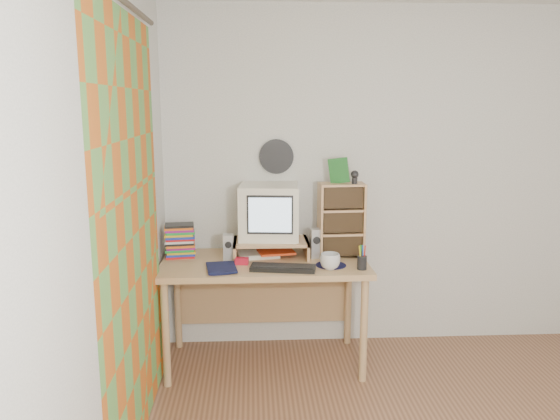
{
  "coord_description": "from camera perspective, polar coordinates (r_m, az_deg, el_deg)",
  "views": [
    {
      "loc": [
        -1.11,
        -2.21,
        1.81
      ],
      "look_at": [
        -0.92,
        1.33,
        1.11
      ],
      "focal_mm": 35.0,
      "sensor_mm": 36.0,
      "label": 1
    }
  ],
  "objects": [
    {
      "name": "diary",
      "position": [
        3.56,
        -7.63,
        -5.93
      ],
      "size": [
        0.25,
        0.2,
        0.05
      ],
      "primitive_type": "imported",
      "rotation": [
        0.0,
        0.0,
        0.14
      ],
      "color": "black",
      "rests_on": "desk"
    },
    {
      "name": "red_box",
      "position": [
        3.67,
        -4.0,
        -5.34
      ],
      "size": [
        0.09,
        0.07,
        0.04
      ],
      "primitive_type": "cube",
      "rotation": [
        0.0,
        0.0,
        -0.15
      ],
      "color": "red",
      "rests_on": "desk"
    },
    {
      "name": "game_box",
      "position": [
        3.78,
        6.18,
        4.12
      ],
      "size": [
        0.14,
        0.07,
        0.17
      ],
      "primitive_type": "cube",
      "rotation": [
        0.0,
        0.0,
        -0.29
      ],
      "color": "#1C6322",
      "rests_on": "cd_rack"
    },
    {
      "name": "curtain",
      "position": [
        2.84,
        -15.14,
        -2.74
      ],
      "size": [
        0.0,
        2.2,
        2.2
      ],
      "primitive_type": "plane",
      "rotation": [
        1.57,
        0.0,
        1.57
      ],
      "color": "#C15C1B",
      "rests_on": "left_wall"
    },
    {
      "name": "wall_disc",
      "position": [
        3.97,
        -0.38,
        5.6
      ],
      "size": [
        0.25,
        0.02,
        0.25
      ],
      "primitive_type": "cylinder",
      "rotation": [
        1.57,
        0.0,
        0.0
      ],
      "color": "black",
      "rests_on": "back_wall"
    },
    {
      "name": "cd_rack",
      "position": [
        3.82,
        6.41,
        -1.05
      ],
      "size": [
        0.32,
        0.18,
        0.52
      ],
      "primitive_type": "cube",
      "rotation": [
        0.0,
        0.0,
        0.05
      ],
      "color": "tan",
      "rests_on": "desk"
    },
    {
      "name": "pen_cup",
      "position": [
        3.58,
        8.57,
        -5.19
      ],
      "size": [
        0.07,
        0.07,
        0.12
      ],
      "primitive_type": null,
      "rotation": [
        0.0,
        0.0,
        -0.07
      ],
      "color": "black",
      "rests_on": "desk"
    },
    {
      "name": "speaker_right",
      "position": [
        3.81,
        3.78,
        -3.48
      ],
      "size": [
        0.08,
        0.08,
        0.21
      ],
      "primitive_type": "cube",
      "rotation": [
        0.0,
        0.0,
        0.1
      ],
      "color": "silver",
      "rests_on": "desk"
    },
    {
      "name": "speaker_left",
      "position": [
        3.76,
        -5.4,
        -3.9
      ],
      "size": [
        0.07,
        0.07,
        0.18
      ],
      "primitive_type": "cube",
      "rotation": [
        0.0,
        0.0,
        -0.09
      ],
      "color": "silver",
      "rests_on": "desk"
    },
    {
      "name": "crt_monitor",
      "position": [
        3.82,
        -1.13,
        -0.22
      ],
      "size": [
        0.43,
        0.43,
        0.38
      ],
      "primitive_type": "cube",
      "rotation": [
        0.0,
        0.0,
        -0.09
      ],
      "color": "white",
      "rests_on": "monitor_riser"
    },
    {
      "name": "keyboard",
      "position": [
        3.54,
        0.31,
        -6.07
      ],
      "size": [
        0.44,
        0.21,
        0.03
      ],
      "primitive_type": "cube",
      "rotation": [
        0.0,
        0.0,
        -0.16
      ],
      "color": "black",
      "rests_on": "desk"
    },
    {
      "name": "mousepad",
      "position": [
        3.66,
        5.34,
        -5.75
      ],
      "size": [
        0.25,
        0.25,
        0.0
      ],
      "primitive_type": "cylinder",
      "rotation": [
        0.0,
        0.0,
        -0.28
      ],
      "color": "black",
      "rests_on": "desk"
    },
    {
      "name": "mug",
      "position": [
        3.56,
        5.25,
        -5.37
      ],
      "size": [
        0.15,
        0.15,
        0.1
      ],
      "primitive_type": "imported",
      "rotation": [
        0.0,
        0.0,
        0.18
      ],
      "color": "silver",
      "rests_on": "desk"
    },
    {
      "name": "back_wall",
      "position": [
        4.15,
        12.55,
        3.09
      ],
      "size": [
        3.5,
        0.0,
        3.5
      ],
      "primitive_type": "plane",
      "rotation": [
        1.57,
        0.0,
        0.0
      ],
      "color": "white",
      "rests_on": "floor"
    },
    {
      "name": "papers",
      "position": [
        3.87,
        -1.62,
        -4.53
      ],
      "size": [
        0.32,
        0.25,
        0.04
      ],
      "primitive_type": null,
      "rotation": [
        0.0,
        0.0,
        0.18
      ],
      "color": "white",
      "rests_on": "desk"
    },
    {
      "name": "webcam",
      "position": [
        3.75,
        7.81,
        3.42
      ],
      "size": [
        0.06,
        0.06,
        0.09
      ],
      "primitive_type": null,
      "rotation": [
        0.0,
        0.0,
        -0.06
      ],
      "color": "black",
      "rests_on": "cd_rack"
    },
    {
      "name": "dvd_stack",
      "position": [
        3.87,
        -10.42,
        -2.82
      ],
      "size": [
        0.21,
        0.16,
        0.28
      ],
      "primitive_type": null,
      "rotation": [
        0.0,
        0.0,
        0.13
      ],
      "color": "brown",
      "rests_on": "desk"
    },
    {
      "name": "monitor_riser",
      "position": [
        3.82,
        -0.95,
        -3.55
      ],
      "size": [
        0.52,
        0.3,
        0.12
      ],
      "color": "tan",
      "rests_on": "desk"
    },
    {
      "name": "desk",
      "position": [
        3.85,
        -1.67,
        -6.99
      ],
      "size": [
        1.4,
        0.7,
        0.75
      ],
      "color": "tan",
      "rests_on": "floor"
    },
    {
      "name": "left_wall",
      "position": [
        2.37,
        -18.59,
        -3.14
      ],
      "size": [
        0.0,
        3.5,
        3.5
      ],
      "primitive_type": "plane",
      "rotation": [
        1.57,
        0.0,
        1.57
      ],
      "color": "white",
      "rests_on": "floor"
    }
  ]
}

